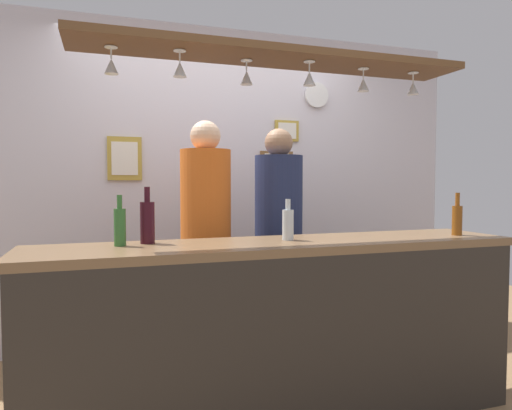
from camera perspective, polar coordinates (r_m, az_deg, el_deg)
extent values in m
plane|color=olive|center=(3.11, 0.63, -22.25)|extent=(8.00, 8.00, 0.00)
cube|color=silver|center=(3.88, -4.70, 2.54)|extent=(4.40, 0.06, 2.60)
cube|color=brown|center=(2.51, 3.26, -5.06)|extent=(2.70, 0.55, 0.04)
cube|color=#2D2823|center=(2.41, 5.59, -17.69)|extent=(2.65, 0.04, 0.95)
cube|color=brown|center=(2.63, 2.91, 18.01)|extent=(2.20, 0.36, 0.04)
cylinder|color=silver|center=(2.48, -17.65, 18.26)|extent=(0.06, 0.06, 0.00)
cylinder|color=silver|center=(2.47, -17.64, 17.65)|extent=(0.01, 0.01, 0.06)
cone|color=silver|center=(2.45, -17.61, 16.18)|extent=(0.07, 0.07, 0.08)
cylinder|color=silver|center=(2.46, -9.50, 18.45)|extent=(0.06, 0.06, 0.00)
cylinder|color=silver|center=(2.46, -9.50, 17.83)|extent=(0.01, 0.01, 0.06)
cone|color=silver|center=(2.44, -9.48, 16.35)|extent=(0.07, 0.07, 0.08)
cylinder|color=silver|center=(2.61, -1.19, 17.58)|extent=(0.06, 0.06, 0.00)
cylinder|color=silver|center=(2.60, -1.19, 17.00)|extent=(0.01, 0.01, 0.06)
cone|color=silver|center=(2.59, -1.19, 15.60)|extent=(0.07, 0.07, 0.08)
cylinder|color=silver|center=(2.65, 6.69, 17.34)|extent=(0.06, 0.06, 0.00)
cylinder|color=silver|center=(2.64, 6.68, 16.76)|extent=(0.01, 0.01, 0.06)
cone|color=silver|center=(2.63, 6.68, 15.39)|extent=(0.07, 0.07, 0.08)
cylinder|color=silver|center=(2.86, 13.26, 16.22)|extent=(0.06, 0.06, 0.00)
cylinder|color=silver|center=(2.85, 13.26, 15.68)|extent=(0.01, 0.01, 0.06)
cone|color=silver|center=(2.84, 13.24, 14.40)|extent=(0.07, 0.07, 0.08)
cylinder|color=silver|center=(3.04, 19.04, 15.32)|extent=(0.06, 0.06, 0.00)
cylinder|color=silver|center=(3.03, 19.03, 14.81)|extent=(0.01, 0.01, 0.06)
cone|color=silver|center=(3.02, 19.01, 13.60)|extent=(0.07, 0.07, 0.08)
cube|color=#2D334C|center=(3.22, -6.22, -13.55)|extent=(0.17, 0.18, 0.82)
cylinder|color=orange|center=(3.09, -6.29, 0.26)|extent=(0.34, 0.34, 0.72)
sphere|color=beige|center=(3.11, -6.34, 8.57)|extent=(0.20, 0.20, 0.20)
cube|color=#2D334C|center=(3.37, 2.80, -12.93)|extent=(0.17, 0.18, 0.81)
cylinder|color=navy|center=(3.25, 2.83, -0.01)|extent=(0.34, 0.34, 0.70)
sphere|color=#9E7556|center=(3.26, 2.85, 7.77)|extent=(0.20, 0.20, 0.20)
cylinder|color=#336B2D|center=(2.42, -16.63, -2.69)|extent=(0.06, 0.06, 0.19)
cylinder|color=#336B2D|center=(2.41, -16.67, 0.39)|extent=(0.03, 0.03, 0.07)
cylinder|color=brown|center=(3.05, 23.81, -1.78)|extent=(0.06, 0.06, 0.18)
cylinder|color=brown|center=(3.04, 23.86, 0.66)|extent=(0.03, 0.03, 0.08)
cylinder|color=#380F19|center=(2.48, -13.41, -2.17)|extent=(0.08, 0.08, 0.22)
cylinder|color=#380F19|center=(2.47, -13.45, 1.30)|extent=(0.03, 0.03, 0.08)
cylinder|color=silver|center=(2.56, 4.01, -2.50)|extent=(0.06, 0.06, 0.17)
cylinder|color=silver|center=(2.55, 4.02, 0.07)|extent=(0.03, 0.03, 0.06)
cube|color=#B29338|center=(3.73, -16.08, 5.60)|extent=(0.26, 0.02, 0.34)
cube|color=white|center=(3.72, -16.07, 5.61)|extent=(0.20, 0.01, 0.26)
cube|color=#B29338|center=(4.05, 3.86, 9.22)|extent=(0.22, 0.02, 0.18)
cube|color=white|center=(4.04, 3.92, 9.24)|extent=(0.17, 0.01, 0.14)
cube|color=brown|center=(3.99, 2.58, 5.44)|extent=(0.30, 0.02, 0.18)
cube|color=white|center=(3.98, 2.64, 5.44)|extent=(0.23, 0.01, 0.14)
cylinder|color=white|center=(4.20, 7.57, 13.45)|extent=(0.22, 0.03, 0.22)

